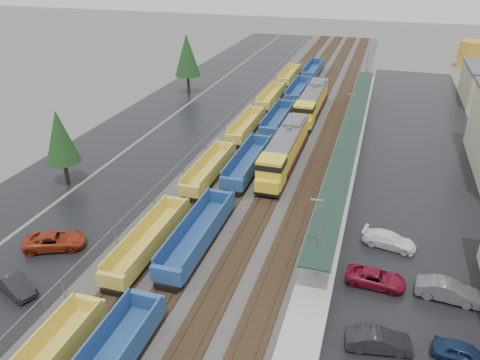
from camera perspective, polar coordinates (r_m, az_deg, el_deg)
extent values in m
cube|color=#302D2B|center=(77.32, 6.81, 7.27)|extent=(20.00, 160.00, 0.08)
cube|color=black|center=(78.48, 2.48, 7.82)|extent=(2.60, 160.00, 0.15)
cube|color=#473326|center=(78.62, 1.97, 7.95)|extent=(0.08, 160.00, 0.07)
cube|color=#473326|center=(78.28, 3.00, 7.84)|extent=(0.08, 160.00, 0.07)
cube|color=black|center=(77.63, 5.36, 7.51)|extent=(2.60, 160.00, 0.15)
cube|color=#473326|center=(77.74, 4.84, 7.64)|extent=(0.08, 160.00, 0.07)
cube|color=#473326|center=(77.46, 5.89, 7.53)|extent=(0.08, 160.00, 0.07)
cube|color=black|center=(76.98, 8.29, 7.18)|extent=(2.60, 160.00, 0.15)
cube|color=#473326|center=(77.05, 7.76, 7.32)|extent=(0.08, 160.00, 0.07)
cube|color=#473326|center=(76.85, 8.83, 7.19)|extent=(0.08, 160.00, 0.07)
cube|color=black|center=(76.53, 11.26, 6.82)|extent=(2.60, 160.00, 0.15)
cube|color=#473326|center=(76.56, 10.73, 6.97)|extent=(0.08, 160.00, 0.07)
cube|color=#473326|center=(76.44, 11.80, 6.83)|extent=(0.08, 160.00, 0.07)
cube|color=black|center=(81.13, -3.74, 8.32)|extent=(10.00, 160.00, 0.02)
cube|color=black|center=(85.06, -10.14, 8.83)|extent=(9.00, 160.00, 0.02)
cube|color=black|center=(67.26, 21.22, 2.52)|extent=(16.00, 100.00, 0.02)
cube|color=#9E9B93|center=(66.90, 13.20, 3.87)|extent=(3.00, 80.00, 0.70)
cylinder|color=gray|center=(43.92, 10.41, -6.32)|extent=(0.16, 0.16, 2.40)
cylinder|color=gray|center=(57.11, 12.44, 1.61)|extent=(0.16, 0.16, 2.40)
cylinder|color=gray|center=(71.02, 13.70, 6.50)|extent=(0.16, 0.16, 2.40)
cylinder|color=gray|center=(85.30, 14.55, 9.77)|extent=(0.16, 0.16, 2.40)
cylinder|color=gray|center=(99.79, 15.17, 12.10)|extent=(0.16, 0.16, 2.40)
cube|color=black|center=(65.88, 13.45, 6.15)|extent=(2.60, 65.00, 0.15)
cylinder|color=gray|center=(38.60, 9.66, -7.59)|extent=(0.12, 0.12, 8.00)
cube|color=gray|center=(36.62, 9.35, -2.43)|extent=(1.00, 0.15, 0.12)
cylinder|color=gray|center=(65.61, 13.53, 6.80)|extent=(0.12, 0.12, 8.00)
cube|color=gray|center=(64.47, 13.45, 10.12)|extent=(1.00, 0.15, 0.12)
cylinder|color=gray|center=(94.44, 15.13, 12.63)|extent=(0.12, 0.12, 8.00)
cube|color=gray|center=(93.65, 15.11, 14.97)|extent=(1.00, 0.15, 0.12)
cylinder|color=gray|center=(40.75, -20.73, -12.34)|extent=(0.08, 0.08, 2.00)
cylinder|color=gray|center=(45.90, -14.92, -6.60)|extent=(0.08, 0.08, 2.00)
cylinder|color=gray|center=(51.78, -10.45, -2.04)|extent=(0.08, 0.08, 2.00)
cylinder|color=gray|center=(58.17, -6.95, 1.57)|extent=(0.08, 0.08, 2.00)
cylinder|color=gray|center=(64.92, -4.15, 4.44)|extent=(0.08, 0.08, 2.00)
cylinder|color=gray|center=(71.93, -1.87, 6.75)|extent=(0.08, 0.08, 2.00)
cylinder|color=gray|center=(79.12, 0.02, 8.64)|extent=(0.08, 0.08, 2.00)
cylinder|color=gray|center=(86.46, 1.60, 10.21)|extent=(0.08, 0.08, 2.00)
cylinder|color=gray|center=(93.90, 2.94, 11.52)|extent=(0.08, 0.08, 2.00)
cylinder|color=gray|center=(101.43, 4.10, 12.64)|extent=(0.08, 0.08, 2.00)
cylinder|color=gray|center=(109.03, 5.11, 13.59)|extent=(0.08, 0.08, 2.00)
cylinder|color=gray|center=(116.68, 5.98, 14.42)|extent=(0.08, 0.08, 2.00)
cylinder|color=gray|center=(124.37, 6.76, 15.14)|extent=(0.08, 0.08, 2.00)
cylinder|color=gray|center=(132.10, 7.45, 15.78)|extent=(0.08, 0.08, 2.00)
cylinder|color=gray|center=(139.86, 8.07, 16.34)|extent=(0.08, 0.08, 2.00)
cylinder|color=gray|center=(147.65, 8.62, 16.85)|extent=(0.08, 0.08, 2.00)
cube|color=gray|center=(78.82, 0.02, 9.34)|extent=(0.05, 160.00, 0.05)
ellipsoid|color=#4E5945|center=(217.65, 6.05, 19.82)|extent=(154.00, 110.00, 19.80)
ellipsoid|color=#4E5945|center=(225.05, 25.26, 17.81)|extent=(196.00, 140.00, 25.20)
cylinder|color=#332316|center=(59.47, -20.42, 0.95)|extent=(0.50, 0.50, 2.70)
cone|color=#133216|center=(57.79, -21.12, 4.97)|extent=(3.96, 3.96, 6.30)
cylinder|color=#332316|center=(92.44, -6.30, 11.57)|extent=(0.50, 0.50, 3.30)
cone|color=#133216|center=(91.18, -6.48, 14.91)|extent=(4.84, 4.84, 7.70)
cube|color=black|center=(60.39, 5.49, 2.45)|extent=(2.94, 19.58, 0.39)
cube|color=gold|center=(60.61, 5.75, 4.25)|extent=(2.74, 15.66, 2.94)
cube|color=gold|center=(52.83, 3.83, 1.05)|extent=(2.94, 3.13, 3.33)
cube|color=black|center=(52.41, 3.86, 2.01)|extent=(2.99, 3.18, 0.69)
cube|color=gold|center=(51.73, 3.34, -0.73)|extent=(2.74, 0.98, 1.37)
cube|color=#59595B|center=(60.04, 5.82, 5.63)|extent=(2.79, 15.66, 0.34)
cube|color=maroon|center=(61.33, 4.43, 3.39)|extent=(0.04, 15.66, 0.34)
cube|color=maroon|center=(60.84, 6.99, 3.07)|extent=(0.04, 15.66, 0.34)
cube|color=black|center=(60.55, 5.47, 2.11)|extent=(2.15, 5.87, 0.59)
cube|color=black|center=(54.47, 3.96, -0.65)|extent=(2.35, 3.92, 0.49)
cube|color=black|center=(66.70, 6.73, 4.52)|extent=(2.35, 3.92, 0.49)
cylinder|color=#59595B|center=(60.83, 6.03, 6.20)|extent=(0.69, 0.69, 0.49)
cube|color=#59595B|center=(63.57, 6.56, 7.04)|extent=(2.35, 3.92, 0.49)
cube|color=black|center=(79.75, 8.71, 8.36)|extent=(2.94, 19.58, 0.39)
cube|color=gold|center=(80.17, 8.91, 9.69)|extent=(2.74, 15.66, 2.94)
cube|color=gold|center=(71.99, 7.82, 7.97)|extent=(2.94, 3.13, 3.33)
cube|color=black|center=(71.69, 7.87, 8.71)|extent=(2.99, 3.18, 0.69)
cube|color=gold|center=(70.67, 7.52, 6.79)|extent=(2.74, 0.98, 1.37)
cube|color=#59595B|center=(79.74, 8.99, 10.77)|extent=(2.79, 15.66, 0.34)
cube|color=maroon|center=(80.71, 7.86, 9.01)|extent=(0.04, 15.66, 0.34)
cube|color=maroon|center=(80.35, 9.83, 8.78)|extent=(0.04, 15.66, 0.34)
cube|color=black|center=(79.87, 8.69, 8.09)|extent=(2.15, 5.87, 0.59)
cube|color=black|center=(73.43, 7.83, 6.56)|extent=(2.35, 3.92, 0.49)
cube|color=black|center=(86.31, 9.44, 9.52)|extent=(2.35, 3.92, 0.49)
cylinder|color=#59595B|center=(80.60, 9.11, 11.15)|extent=(0.69, 0.69, 0.49)
cube|color=#59595B|center=(83.42, 9.43, 11.62)|extent=(2.35, 3.92, 0.49)
cube|color=gold|center=(37.81, -17.74, -14.30)|extent=(2.45, 0.47, 1.32)
cube|color=black|center=(38.03, -18.09, -15.98)|extent=(1.89, 2.08, 0.47)
cube|color=gold|center=(44.46, -10.96, -7.59)|extent=(2.45, 12.69, 0.24)
cube|color=gold|center=(44.51, -12.41, -6.40)|extent=(0.14, 12.69, 1.70)
cube|color=gold|center=(43.51, -9.67, -6.96)|extent=(0.14, 12.69, 1.70)
cube|color=gold|center=(39.62, -15.40, -11.78)|extent=(2.45, 0.47, 1.32)
cube|color=gold|center=(49.05, -7.57, -2.90)|extent=(2.45, 0.47, 1.32)
cube|color=black|center=(40.62, -14.75, -12.29)|extent=(1.89, 2.08, 0.47)
cube|color=black|center=(49.00, -7.82, -4.22)|extent=(1.89, 2.08, 0.47)
cube|color=gold|center=(57.06, -3.69, 1.00)|extent=(2.45, 12.69, 0.24)
cube|color=gold|center=(57.09, -4.83, 1.91)|extent=(0.14, 12.69, 1.70)
cube|color=gold|center=(56.32, -2.59, 1.62)|extent=(0.14, 12.69, 1.70)
cube|color=gold|center=(51.37, -6.26, -1.36)|extent=(2.45, 0.47, 1.32)
cube|color=gold|center=(62.40, -1.61, 4.03)|extent=(2.45, 0.47, 1.32)
cube|color=black|center=(52.35, -5.93, -1.95)|extent=(1.89, 2.08, 0.47)
cube|color=black|center=(62.19, -1.80, 3.00)|extent=(1.89, 2.08, 0.47)
cube|color=gold|center=(71.03, 0.83, 6.35)|extent=(2.45, 12.69, 0.24)
cube|color=gold|center=(71.06, -0.08, 7.09)|extent=(0.14, 12.69, 1.70)
cube|color=gold|center=(70.44, 1.77, 6.90)|extent=(0.14, 12.69, 1.70)
cube|color=gold|center=(64.96, -0.79, 4.98)|extent=(2.45, 0.47, 1.32)
cube|color=gold|center=(76.76, 2.23, 8.43)|extent=(2.45, 0.47, 1.32)
cube|color=black|center=(65.90, -0.61, 4.42)|extent=(1.89, 2.08, 0.47)
cube|color=black|center=(76.46, 2.08, 7.61)|extent=(1.89, 2.08, 0.47)
cube|color=gold|center=(85.72, 3.89, 9.89)|extent=(2.45, 12.69, 0.24)
cube|color=gold|center=(85.74, 3.13, 10.51)|extent=(0.14, 12.69, 1.70)
cube|color=gold|center=(85.23, 4.69, 10.36)|extent=(0.14, 12.69, 1.70)
cube|color=gold|center=(79.46, 2.78, 9.05)|extent=(2.45, 0.47, 1.32)
cube|color=gold|center=(91.67, 4.88, 11.40)|extent=(2.45, 0.47, 1.32)
cube|color=black|center=(80.35, 2.89, 8.55)|extent=(1.89, 2.08, 0.47)
cube|color=black|center=(91.30, 4.77, 10.72)|extent=(1.89, 2.08, 0.47)
cube|color=gold|center=(100.80, 6.08, 12.36)|extent=(2.45, 12.69, 0.24)
cube|color=gold|center=(100.82, 5.43, 12.89)|extent=(0.14, 12.69, 1.70)
cube|color=gold|center=(100.39, 6.78, 12.77)|extent=(0.14, 12.69, 1.70)
cube|color=gold|center=(94.43, 5.28, 11.84)|extent=(2.45, 0.47, 1.32)
cube|color=gold|center=(106.89, 6.83, 13.51)|extent=(2.45, 0.47, 1.32)
cube|color=black|center=(95.30, 5.35, 11.38)|extent=(1.89, 2.08, 0.47)
cube|color=black|center=(106.48, 6.73, 12.94)|extent=(1.89, 2.08, 0.47)
cube|color=navy|center=(36.83, -11.18, -14.36)|extent=(2.74, 0.53, 1.48)
cube|color=black|center=(37.06, -11.57, -16.28)|extent=(2.11, 2.32, 0.53)
cube|color=navy|center=(44.47, -5.13, -7.05)|extent=(2.74, 13.24, 0.26)
cube|color=navy|center=(44.41, -6.77, -5.73)|extent=(0.16, 13.24, 1.90)
cube|color=navy|center=(43.53, -3.56, -6.31)|extent=(0.16, 13.24, 1.90)
cube|color=navy|center=(39.03, -8.95, -11.42)|extent=(2.74, 0.53, 1.48)
cube|color=navy|center=(49.53, -2.24, -2.16)|extent=(2.74, 0.53, 1.48)
cube|color=black|center=(40.20, -8.39, -12.00)|extent=(2.11, 2.32, 0.53)
cube|color=black|center=(49.45, -2.50, -3.62)|extent=(2.11, 2.32, 0.53)
cube|color=navy|center=(58.45, 1.01, 1.77)|extent=(2.74, 13.24, 0.26)
cube|color=navy|center=(58.41, -0.22, 2.78)|extent=(0.16, 13.24, 1.90)
cube|color=navy|center=(57.74, 2.27, 2.46)|extent=(0.16, 13.24, 1.90)
cube|color=navy|center=(52.26, -1.07, -0.51)|extent=(2.74, 0.53, 1.48)
cube|color=navy|center=(64.22, 2.72, 4.82)|extent=(2.74, 0.53, 1.48)
cube|color=black|center=(53.37, -0.82, -1.17)|extent=(2.11, 2.32, 0.53)
cube|color=black|center=(63.96, 2.53, 3.71)|extent=(2.11, 2.32, 0.53)
cube|color=navy|center=(73.68, 4.71, 7.07)|extent=(2.74, 13.24, 0.26)
cube|color=navy|center=(73.64, 3.73, 7.88)|extent=(0.16, 13.24, 1.90)
cube|color=navy|center=(73.12, 5.76, 7.66)|extent=(0.16, 13.24, 1.90)
cube|color=navy|center=(67.17, 3.43, 5.81)|extent=(2.74, 0.53, 1.48)
cube|color=navy|center=(79.80, 5.84, 9.13)|extent=(2.74, 0.53, 1.48)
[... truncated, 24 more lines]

